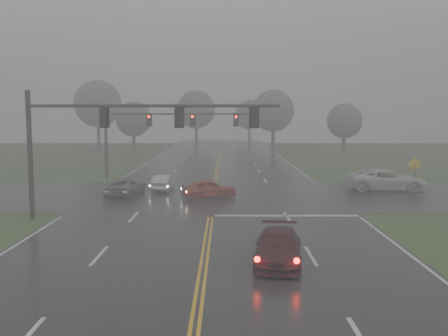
{
  "coord_description": "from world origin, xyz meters",
  "views": [
    {
      "loc": [
        0.85,
        -14.66,
        6.01
      ],
      "look_at": [
        0.79,
        16.0,
        2.7
      ],
      "focal_mm": 40.0,
      "sensor_mm": 36.0,
      "label": 1
    }
  ],
  "objects_px": {
    "sedan_maroon": "(278,263)",
    "signal_gantry_near": "(108,129)",
    "sedan_red": "(209,198)",
    "sedan_silver": "(163,191)",
    "car_grey": "(126,195)",
    "pickup_white": "(386,191)",
    "signal_gantry_far": "(152,127)"
  },
  "relations": [
    {
      "from": "signal_gantry_near",
      "to": "signal_gantry_far",
      "type": "bearing_deg",
      "value": 90.57
    },
    {
      "from": "sedan_red",
      "to": "sedan_silver",
      "type": "height_order",
      "value": "sedan_red"
    },
    {
      "from": "car_grey",
      "to": "signal_gantry_far",
      "type": "bearing_deg",
      "value": -86.01
    },
    {
      "from": "car_grey",
      "to": "sedan_silver",
      "type": "bearing_deg",
      "value": -130.9
    },
    {
      "from": "car_grey",
      "to": "sedan_maroon",
      "type": "bearing_deg",
      "value": 126.86
    },
    {
      "from": "car_grey",
      "to": "pickup_white",
      "type": "height_order",
      "value": "pickup_white"
    },
    {
      "from": "sedan_silver",
      "to": "signal_gantry_far",
      "type": "bearing_deg",
      "value": -71.42
    },
    {
      "from": "pickup_white",
      "to": "signal_gantry_far",
      "type": "bearing_deg",
      "value": 74.57
    },
    {
      "from": "sedan_red",
      "to": "car_grey",
      "type": "bearing_deg",
      "value": 59.95
    },
    {
      "from": "sedan_maroon",
      "to": "signal_gantry_far",
      "type": "xyz_separation_m",
      "value": [
        -8.93,
        26.56,
        4.85
      ]
    },
    {
      "from": "sedan_maroon",
      "to": "sedan_red",
      "type": "relative_size",
      "value": 1.15
    },
    {
      "from": "sedan_maroon",
      "to": "signal_gantry_near",
      "type": "bearing_deg",
      "value": 143.38
    },
    {
      "from": "sedan_silver",
      "to": "car_grey",
      "type": "height_order",
      "value": "car_grey"
    },
    {
      "from": "sedan_red",
      "to": "sedan_silver",
      "type": "distance_m",
      "value": 5.13
    },
    {
      "from": "sedan_red",
      "to": "signal_gantry_near",
      "type": "bearing_deg",
      "value": 124.94
    },
    {
      "from": "car_grey",
      "to": "signal_gantry_near",
      "type": "xyz_separation_m",
      "value": [
        0.79,
        -8.61,
        5.19
      ]
    },
    {
      "from": "pickup_white",
      "to": "signal_gantry_far",
      "type": "xyz_separation_m",
      "value": [
        -19.54,
        7.23,
        4.85
      ]
    },
    {
      "from": "signal_gantry_near",
      "to": "signal_gantry_far",
      "type": "height_order",
      "value": "signal_gantry_near"
    },
    {
      "from": "sedan_silver",
      "to": "signal_gantry_near",
      "type": "bearing_deg",
      "value": 84.86
    },
    {
      "from": "car_grey",
      "to": "signal_gantry_far",
      "type": "relative_size",
      "value": 0.34
    },
    {
      "from": "sedan_silver",
      "to": "signal_gantry_near",
      "type": "relative_size",
      "value": 0.26
    },
    {
      "from": "pickup_white",
      "to": "signal_gantry_near",
      "type": "xyz_separation_m",
      "value": [
        -19.36,
        -10.87,
        5.19
      ]
    },
    {
      "from": "sedan_red",
      "to": "signal_gantry_near",
      "type": "relative_size",
      "value": 0.28
    },
    {
      "from": "car_grey",
      "to": "pickup_white",
      "type": "xyz_separation_m",
      "value": [
        20.15,
        2.27,
        0.0
      ]
    },
    {
      "from": "sedan_silver",
      "to": "pickup_white",
      "type": "bearing_deg",
      "value": -175.92
    },
    {
      "from": "pickup_white",
      "to": "sedan_silver",
      "type": "bearing_deg",
      "value": 95.03
    },
    {
      "from": "sedan_silver",
      "to": "pickup_white",
      "type": "height_order",
      "value": "pickup_white"
    },
    {
      "from": "sedan_maroon",
      "to": "sedan_red",
      "type": "distance_m",
      "value": 16.1
    },
    {
      "from": "sedan_red",
      "to": "sedan_maroon",
      "type": "bearing_deg",
      "value": 173.54
    },
    {
      "from": "sedan_maroon",
      "to": "signal_gantry_near",
      "type": "height_order",
      "value": "signal_gantry_near"
    },
    {
      "from": "signal_gantry_far",
      "to": "pickup_white",
      "type": "bearing_deg",
      "value": -20.3
    },
    {
      "from": "sedan_red",
      "to": "pickup_white",
      "type": "bearing_deg",
      "value": -93.86
    }
  ]
}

